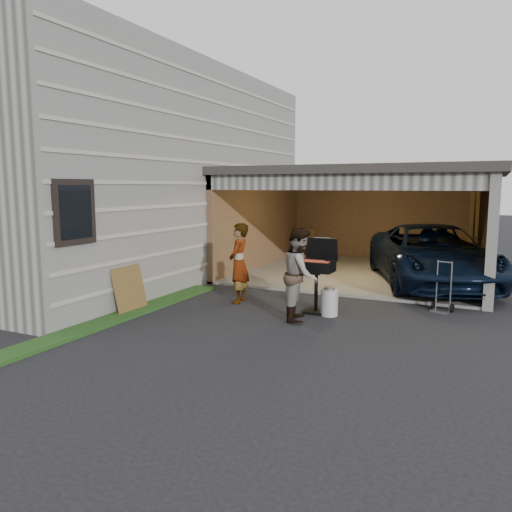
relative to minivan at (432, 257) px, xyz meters
The scene contains 11 objects.
ground 6.22m from the minivan, 114.90° to the right, with size 80.00×80.00×0.00m, color black.
house 8.98m from the minivan, 169.46° to the right, with size 7.00×11.00×5.50m, color #474744.
groundcover_strip 8.22m from the minivan, 126.31° to the right, with size 0.50×8.00×0.06m, color #193814.
garage 2.47m from the minivan, 147.04° to the left, with size 6.80×6.30×2.90m.
minivan is the anchor object (origin of this frame).
woman 4.95m from the minivan, 134.01° to the right, with size 0.61×0.40×1.67m, color #9AA4C2.
man 4.65m from the minivan, 112.80° to the right, with size 0.82×0.64×1.69m, color #4D281E.
bbq_grill 4.03m from the minivan, 114.97° to the right, with size 0.64×0.57×1.43m.
propane_tank 4.05m from the minivan, 110.47° to the right, with size 0.33×0.33×0.50m, color #AEADAA.
plywood_panel 7.19m from the minivan, 133.91° to the right, with size 0.04×0.82×0.91m, color brown.
hand_truck 2.62m from the minivan, 79.01° to the right, with size 0.44×0.39×1.00m.
Camera 1 is at (3.91, -7.06, 2.43)m, focal length 35.00 mm.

